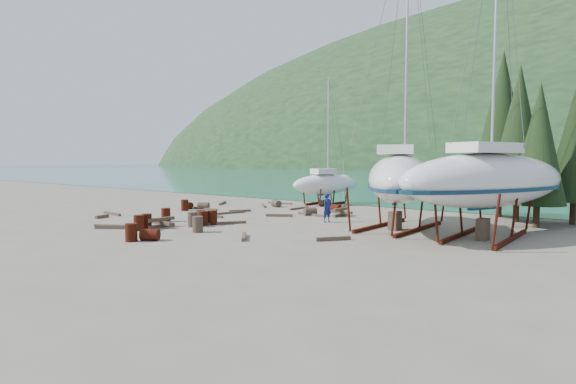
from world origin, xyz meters
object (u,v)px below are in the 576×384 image
Objects in this scene: large_sailboat_far at (487,180)px; worker at (327,208)px; small_sailboat_shore at (326,184)px; large_sailboat_near at (400,178)px.

large_sailboat_far is 9.85m from worker.
small_sailboat_shore is 6.04× the size of worker.
large_sailboat_near is at bearing -162.17° from large_sailboat_far.
large_sailboat_near is at bearing -22.65° from small_sailboat_shore.
large_sailboat_far is at bearing -26.73° from large_sailboat_near.
worker is (-4.79, -0.31, -2.03)m from large_sailboat_near.
large_sailboat_far is (4.84, -0.32, 0.02)m from large_sailboat_near.
worker is (6.63, -9.69, -0.94)m from small_sailboat_shore.
large_sailboat_near is at bearing -73.18° from worker.
large_sailboat_far reaches higher than worker.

